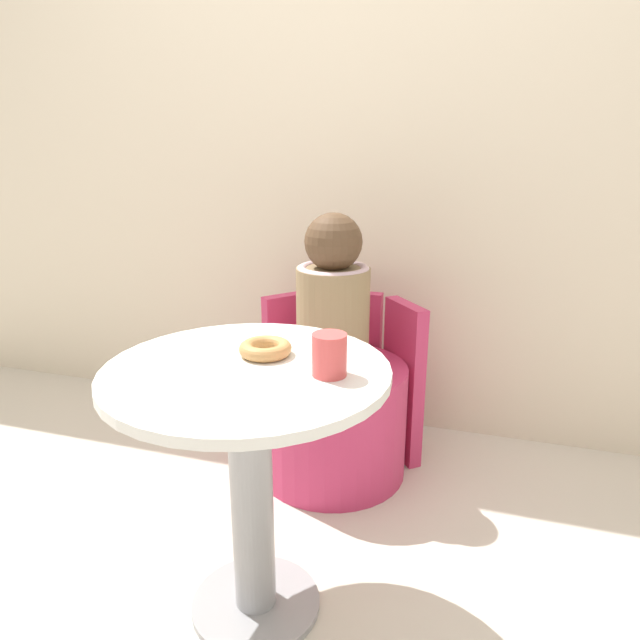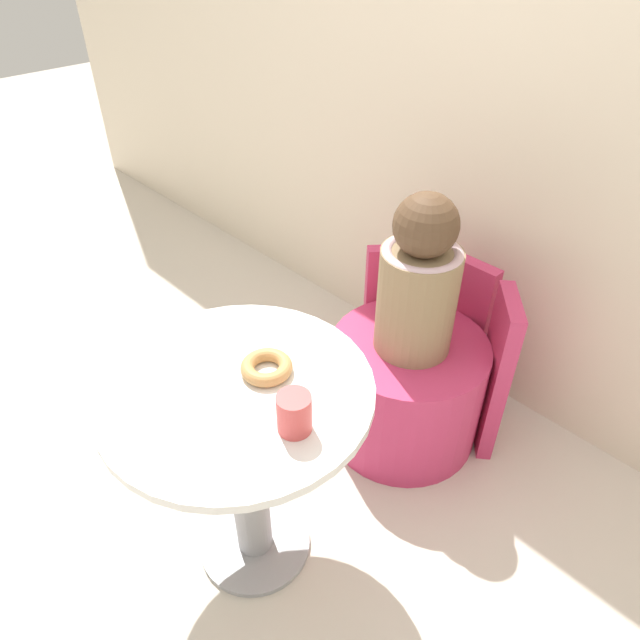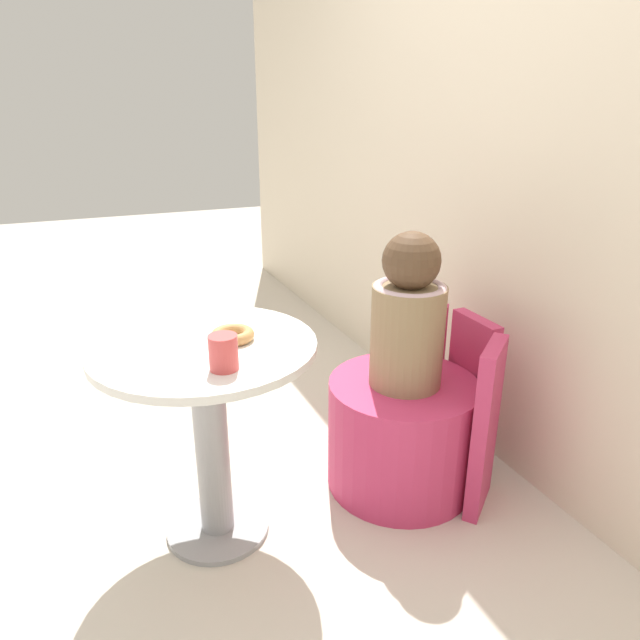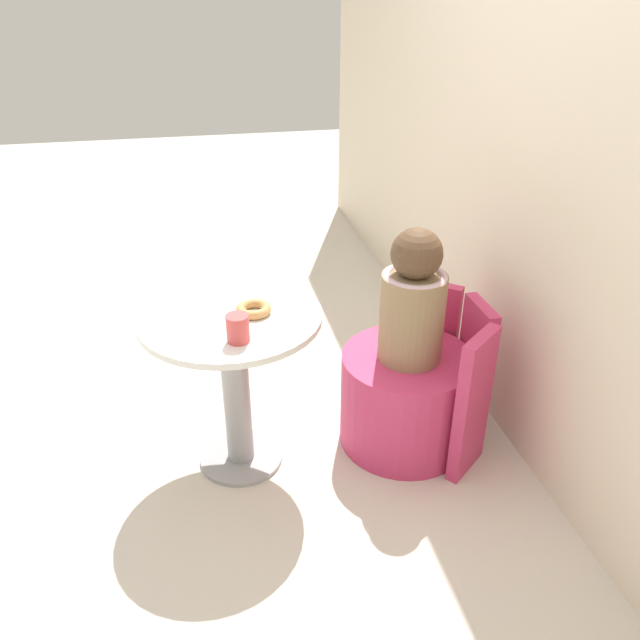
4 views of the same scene
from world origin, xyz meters
name	(u,v)px [view 3 (image 3 of 4)]	position (x,y,z in m)	size (l,w,h in m)	color
ground_plane	(226,522)	(0.00, 0.00, 0.00)	(12.00, 12.00, 0.00)	beige
back_wall	(532,144)	(0.00, 1.13, 1.20)	(6.00, 0.06, 2.40)	beige
round_table	(208,402)	(0.03, -0.03, 0.48)	(0.66, 0.66, 0.68)	#99999E
tub_chair	(401,433)	(0.04, 0.66, 0.21)	(0.53, 0.53, 0.41)	#C63360
booth_backrest	(454,397)	(0.04, 0.88, 0.31)	(0.63, 0.23, 0.61)	#C63360
child_figure	(408,316)	(0.04, 0.66, 0.66)	(0.25, 0.25, 0.54)	#937A56
donut	(233,335)	(0.04, 0.05, 0.69)	(0.13, 0.13, 0.03)	tan
cup	(223,352)	(0.22, -0.02, 0.72)	(0.08, 0.08, 0.10)	#DB4C4C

